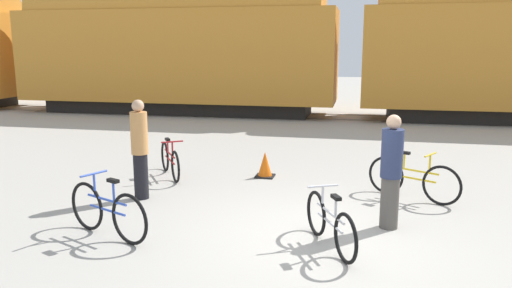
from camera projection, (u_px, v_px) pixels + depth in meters
ground_plane at (319, 236)px, 7.39m from camera, size 80.00×80.00×0.00m
freight_train at (350, 41)px, 19.22m from camera, size 55.66×3.06×5.66m
rail_near at (347, 120)px, 19.11m from camera, size 67.66×0.07×0.01m
rail_far at (348, 115)px, 20.48m from camera, size 67.66×0.07×0.01m
bicycle_blue at (107, 211)px, 7.30m from camera, size 1.60×0.77×0.94m
bicycle_yellow at (413, 179)px, 9.12m from camera, size 1.58×0.95×0.90m
bicycle_maroon at (170, 160)px, 10.72m from camera, size 1.00×1.46×0.83m
bicycle_silver at (330, 223)px, 6.90m from camera, size 0.81×1.52×0.83m
person_in_navy at (391, 172)px, 7.58m from camera, size 0.33×0.33×1.77m
person_in_tan at (140, 149)px, 9.06m from camera, size 0.31×0.31×1.83m
traffic_cone at (265, 165)px, 10.72m from camera, size 0.40×0.40×0.55m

